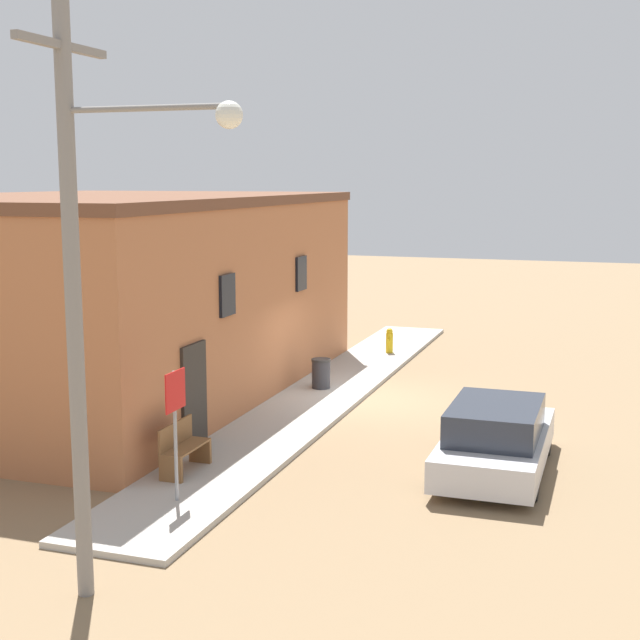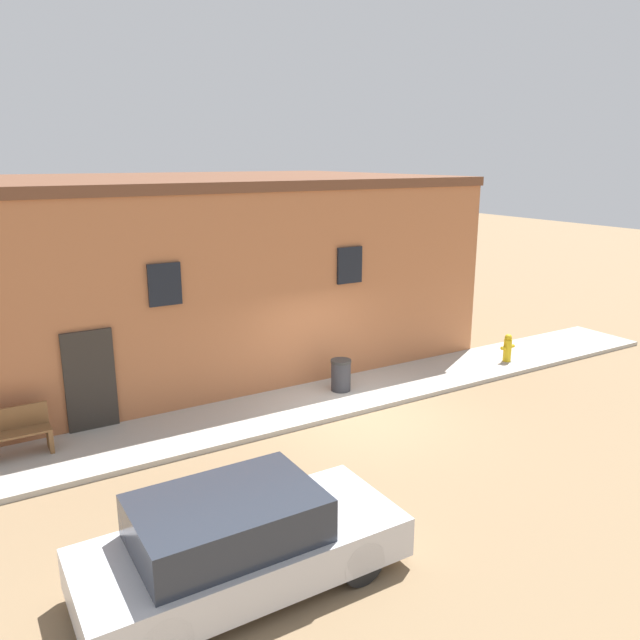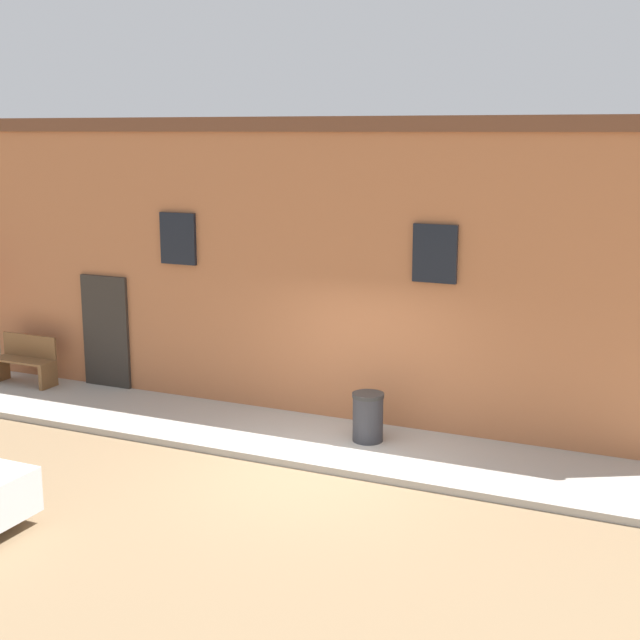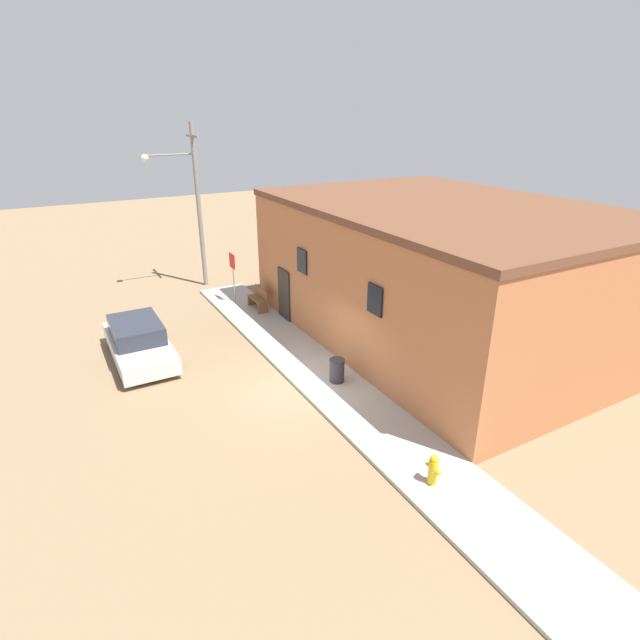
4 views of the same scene
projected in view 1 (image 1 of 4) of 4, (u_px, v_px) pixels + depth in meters
ground_plane at (365, 399)px, 22.17m from camera, size 80.00×80.00×0.00m
sidewalk at (325, 394)px, 22.50m from camera, size 20.56×2.11×0.11m
brick_building at (100, 294)px, 22.76m from camera, size 13.36×9.31×5.03m
fire_hydrant at (389, 340)px, 27.44m from camera, size 0.46×0.22×0.77m
stop_sign at (175, 411)px, 14.66m from camera, size 0.66×0.06×2.21m
bench at (183, 449)px, 16.30m from camera, size 1.25×0.44×0.92m
trash_bin at (321, 373)px, 22.82m from camera, size 0.49×0.49×0.76m
utility_pole at (87, 278)px, 11.05m from camera, size 1.80×2.44×7.63m
parked_car at (496, 439)px, 16.58m from camera, size 4.31×1.80×1.34m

